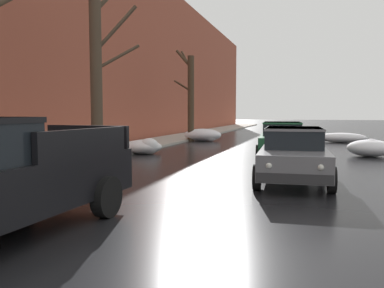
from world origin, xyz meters
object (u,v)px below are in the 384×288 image
(bare_tree_mid_block, at_px, (97,68))
(sedan_green_parked_kerbside_mid, at_px, (282,139))
(sedan_grey_parked_kerbside_close, at_px, (293,153))
(bare_tree_far_down_block, at_px, (190,95))

(bare_tree_mid_block, xyz_separation_m, sedan_green_parked_kerbside_mid, (6.08, 3.96, -2.61))
(bare_tree_mid_block, height_order, sedan_grey_parked_kerbside_close, bare_tree_mid_block)
(bare_tree_far_down_block, bearing_deg, bare_tree_mid_block, -89.61)
(bare_tree_mid_block, relative_size, sedan_green_parked_kerbside_mid, 1.55)
(bare_tree_far_down_block, xyz_separation_m, sedan_grey_parked_kerbside_close, (6.85, -13.01, -2.11))
(bare_tree_far_down_block, height_order, sedan_green_parked_kerbside_mid, bare_tree_far_down_block)
(sedan_green_parked_kerbside_mid, bearing_deg, bare_tree_mid_block, -146.89)
(sedan_grey_parked_kerbside_close, bearing_deg, sedan_green_parked_kerbside_mid, 96.96)
(bare_tree_mid_block, distance_m, sedan_green_parked_kerbside_mid, 7.71)
(sedan_grey_parked_kerbside_close, relative_size, sedan_green_parked_kerbside_mid, 0.98)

